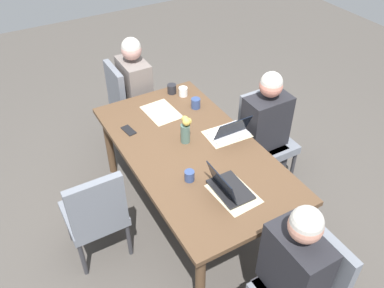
{
  "coord_description": "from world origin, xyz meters",
  "views": [
    {
      "loc": [
        2.16,
        -1.23,
        2.8
      ],
      "look_at": [
        0.0,
        0.0,
        0.79
      ],
      "focal_mm": 37.59,
      "sensor_mm": 36.0,
      "label": 1
    }
  ],
  "objects_px": {
    "person_head_left_left_far": "(136,98)",
    "chair_near_right_near": "(96,212)",
    "flower_vase": "(186,128)",
    "coffee_mug_centre_left": "(172,89)",
    "dining_table": "(192,156)",
    "chair_head_left_left_far": "(128,99)",
    "coffee_mug_near_left": "(183,92)",
    "phone_black": "(129,130)",
    "person_far_left_near": "(264,137)",
    "laptop_far_left_near": "(229,132)",
    "coffee_mug_near_right": "(189,176)",
    "person_head_right_left_mid": "(290,282)",
    "chair_far_left_near": "(264,133)",
    "chair_head_right_left_mid": "(305,286)",
    "laptop_head_right_left_mid": "(228,187)",
    "coffee_mug_centre_right": "(196,103)"
  },
  "relations": [
    {
      "from": "person_head_left_left_far",
      "to": "chair_near_right_near",
      "type": "xyz_separation_m",
      "value": [
        1.28,
        -0.89,
        -0.03
      ]
    },
    {
      "from": "laptop_far_left_near",
      "to": "coffee_mug_near_right",
      "type": "xyz_separation_m",
      "value": [
        0.3,
        -0.55,
        -0.0
      ]
    },
    {
      "from": "chair_head_left_left_far",
      "to": "chair_head_right_left_mid",
      "type": "bearing_deg",
      "value": 2.98
    },
    {
      "from": "chair_head_right_left_mid",
      "to": "person_far_left_near",
      "type": "bearing_deg",
      "value": 152.52
    },
    {
      "from": "chair_head_left_left_far",
      "to": "phone_black",
      "type": "bearing_deg",
      "value": -20.4
    },
    {
      "from": "dining_table",
      "to": "person_head_left_left_far",
      "type": "bearing_deg",
      "value": 178.46
    },
    {
      "from": "chair_far_left_near",
      "to": "coffee_mug_centre_right",
      "type": "relative_size",
      "value": 9.52
    },
    {
      "from": "person_head_right_left_mid",
      "to": "chair_far_left_near",
      "type": "bearing_deg",
      "value": 148.44
    },
    {
      "from": "chair_near_right_near",
      "to": "chair_head_left_left_far",
      "type": "bearing_deg",
      "value": 148.69
    },
    {
      "from": "person_head_left_left_far",
      "to": "chair_head_right_left_mid",
      "type": "bearing_deg",
      "value": 1.37
    },
    {
      "from": "laptop_head_right_left_mid",
      "to": "dining_table",
      "type": "bearing_deg",
      "value": 178.26
    },
    {
      "from": "chair_head_right_left_mid",
      "to": "chair_near_right_near",
      "type": "xyz_separation_m",
      "value": [
        -1.25,
        -0.95,
        0.0
      ]
    },
    {
      "from": "chair_head_left_left_far",
      "to": "coffee_mug_near_left",
      "type": "relative_size",
      "value": 10.58
    },
    {
      "from": "chair_far_left_near",
      "to": "chair_head_left_left_far",
      "type": "distance_m",
      "value": 1.48
    },
    {
      "from": "coffee_mug_centre_right",
      "to": "phone_black",
      "type": "xyz_separation_m",
      "value": [
        0.02,
        -0.67,
        -0.04
      ]
    },
    {
      "from": "laptop_far_left_near",
      "to": "laptop_head_right_left_mid",
      "type": "relative_size",
      "value": 1.0
    },
    {
      "from": "laptop_far_left_near",
      "to": "chair_head_right_left_mid",
      "type": "bearing_deg",
      "value": -11.53
    },
    {
      "from": "chair_far_left_near",
      "to": "laptop_head_right_left_mid",
      "type": "distance_m",
      "value": 1.13
    },
    {
      "from": "flower_vase",
      "to": "coffee_mug_centre_left",
      "type": "xyz_separation_m",
      "value": [
        -0.73,
        0.25,
        -0.09
      ]
    },
    {
      "from": "person_head_right_left_mid",
      "to": "chair_head_left_left_far",
      "type": "distance_m",
      "value": 2.54
    },
    {
      "from": "flower_vase",
      "to": "coffee_mug_centre_left",
      "type": "relative_size",
      "value": 2.79
    },
    {
      "from": "person_head_right_left_mid",
      "to": "flower_vase",
      "type": "relative_size",
      "value": 4.74
    },
    {
      "from": "chair_far_left_near",
      "to": "coffee_mug_near_right",
      "type": "xyz_separation_m",
      "value": [
        0.42,
        -1.04,
        0.28
      ]
    },
    {
      "from": "person_far_left_near",
      "to": "chair_head_left_left_far",
      "type": "height_order",
      "value": "person_far_left_near"
    },
    {
      "from": "dining_table",
      "to": "laptop_far_left_near",
      "type": "relative_size",
      "value": 5.95
    },
    {
      "from": "dining_table",
      "to": "chair_head_right_left_mid",
      "type": "height_order",
      "value": "chair_head_right_left_mid"
    },
    {
      "from": "person_head_left_left_far",
      "to": "dining_table",
      "type": "bearing_deg",
      "value": -1.54
    },
    {
      "from": "person_head_right_left_mid",
      "to": "laptop_head_right_left_mid",
      "type": "height_order",
      "value": "person_head_right_left_mid"
    },
    {
      "from": "chair_head_left_left_far",
      "to": "laptop_far_left_near",
      "type": "xyz_separation_m",
      "value": [
        1.31,
        0.4,
        0.28
      ]
    },
    {
      "from": "laptop_head_right_left_mid",
      "to": "coffee_mug_near_left",
      "type": "height_order",
      "value": "laptop_head_right_left_mid"
    },
    {
      "from": "person_head_left_left_far",
      "to": "flower_vase",
      "type": "relative_size",
      "value": 4.74
    },
    {
      "from": "flower_vase",
      "to": "laptop_far_left_near",
      "type": "bearing_deg",
      "value": 72.72
    },
    {
      "from": "person_head_right_left_mid",
      "to": "coffee_mug_centre_left",
      "type": "relative_size",
      "value": 13.22
    },
    {
      "from": "flower_vase",
      "to": "coffee_mug_centre_left",
      "type": "distance_m",
      "value": 0.77
    },
    {
      "from": "chair_near_right_near",
      "to": "phone_black",
      "type": "xyz_separation_m",
      "value": [
        -0.51,
        0.51,
        0.25
      ]
    },
    {
      "from": "chair_head_left_left_far",
      "to": "coffee_mug_centre_left",
      "type": "height_order",
      "value": "chair_head_left_left_far"
    },
    {
      "from": "dining_table",
      "to": "chair_far_left_near",
      "type": "height_order",
      "value": "chair_far_left_near"
    },
    {
      "from": "chair_near_right_near",
      "to": "coffee_mug_centre_right",
      "type": "xyz_separation_m",
      "value": [
        -0.54,
        1.18,
        0.29
      ]
    },
    {
      "from": "chair_far_left_near",
      "to": "flower_vase",
      "type": "height_order",
      "value": "flower_vase"
    },
    {
      "from": "dining_table",
      "to": "chair_near_right_near",
      "type": "relative_size",
      "value": 2.11
    },
    {
      "from": "chair_head_right_left_mid",
      "to": "chair_head_left_left_far",
      "type": "bearing_deg",
      "value": -177.02
    },
    {
      "from": "chair_far_left_near",
      "to": "person_head_left_left_far",
      "type": "bearing_deg",
      "value": -144.09
    },
    {
      "from": "dining_table",
      "to": "flower_vase",
      "type": "xyz_separation_m",
      "value": [
        -0.11,
        0.01,
        0.21
      ]
    },
    {
      "from": "dining_table",
      "to": "coffee_mug_centre_right",
      "type": "relative_size",
      "value": 20.12
    },
    {
      "from": "person_head_left_left_far",
      "to": "laptop_head_right_left_mid",
      "type": "relative_size",
      "value": 3.73
    },
    {
      "from": "coffee_mug_near_right",
      "to": "laptop_far_left_near",
      "type": "bearing_deg",
      "value": 118.6
    },
    {
      "from": "coffee_mug_centre_left",
      "to": "laptop_head_right_left_mid",
      "type": "bearing_deg",
      "value": -10.97
    },
    {
      "from": "laptop_head_right_left_mid",
      "to": "coffee_mug_centre_left",
      "type": "bearing_deg",
      "value": 169.03
    },
    {
      "from": "chair_head_right_left_mid",
      "to": "coffee_mug_near_left",
      "type": "height_order",
      "value": "chair_head_right_left_mid"
    },
    {
      "from": "dining_table",
      "to": "flower_vase",
      "type": "distance_m",
      "value": 0.24
    }
  ]
}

